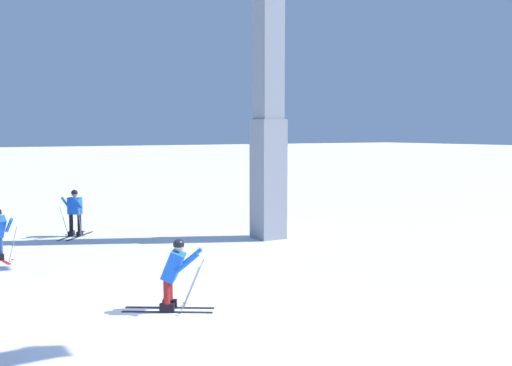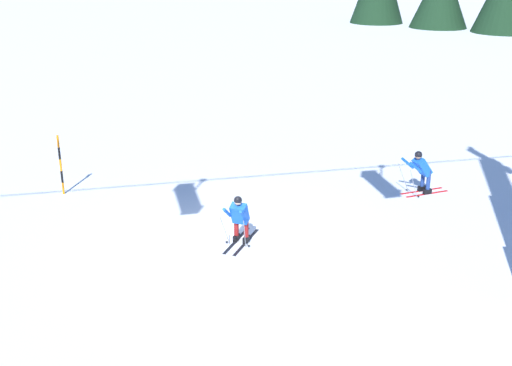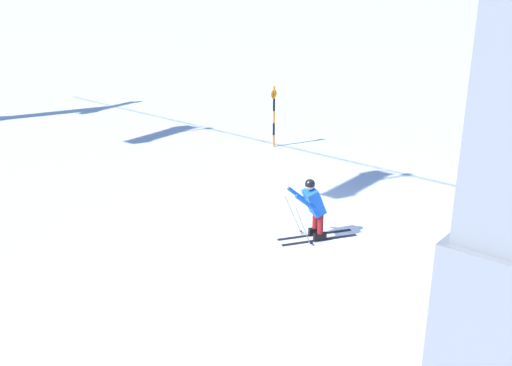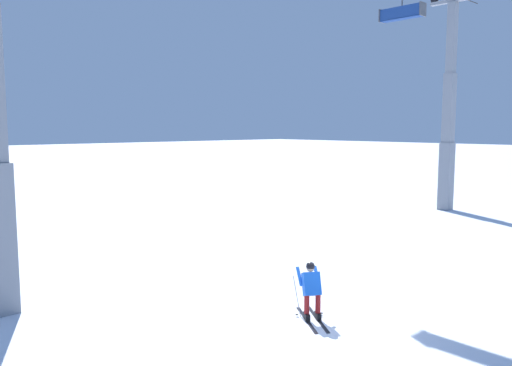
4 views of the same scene
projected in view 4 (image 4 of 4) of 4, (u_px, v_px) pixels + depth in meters
ground_plane at (336, 323)px, 12.41m from camera, size 260.00×260.00×0.00m
skier_carving_main at (311, 287)px, 12.63m from camera, size 1.30×1.68×1.51m
lift_tower_far at (448, 120)px, 28.75m from camera, size 0.66×2.68×12.15m
chairlift_seat_middle at (401, 13)px, 24.60m from camera, size 0.61×2.27×2.12m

